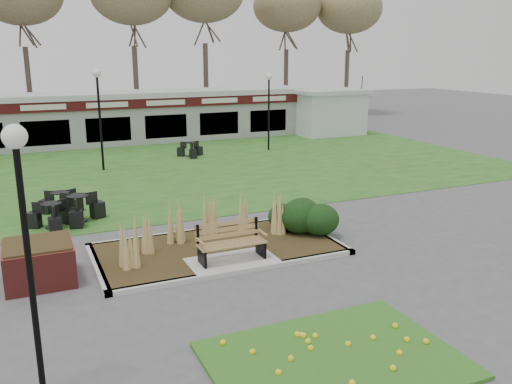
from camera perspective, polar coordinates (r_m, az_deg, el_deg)
name	(u,v)px	position (r m, az deg, el deg)	size (l,w,h in m)	color
ground	(234,267)	(13.45, -2.28, -7.89)	(100.00, 100.00, 0.00)	#515154
lawn	(134,171)	(24.54, -12.70, 2.19)	(34.00, 16.00, 0.02)	#23601E
flower_bed	(334,359)	(9.75, 8.22, -16.96)	(4.20, 3.00, 0.16)	#27641C
planting_bed	(259,230)	(14.95, 0.34, -4.03)	(6.75, 3.40, 1.27)	#352A15
park_bench	(231,241)	(13.45, -2.70, -5.20)	(1.70, 0.66, 0.93)	#9B7946
brick_planter	(39,262)	(13.41, -21.87, -6.88)	(1.50, 1.50, 0.95)	maroon
food_pavilion	(104,118)	(32.06, -15.73, 7.52)	(24.60, 3.40, 2.90)	#97979A
service_hut	(328,111)	(34.83, 7.54, 8.42)	(4.40, 3.40, 2.83)	silver
tree_backdrop	(78,1)	(39.95, -18.27, 18.56)	(47.24, 5.24, 10.36)	#47382B
lamp_post_near_left	(22,204)	(8.33, -23.39, -1.18)	(0.35, 0.35, 4.19)	black
lamp_post_mid_right	(98,97)	(24.57, -16.26, 9.55)	(0.37, 0.37, 4.41)	black
lamp_post_far_right	(269,95)	(28.63, 1.36, 10.20)	(0.33, 0.33, 4.03)	black
bistro_set_a	(61,207)	(18.59, -19.81, -1.48)	(1.39, 1.27, 0.74)	black
bistro_set_b	(52,219)	(17.28, -20.64, -2.72)	(1.44, 1.30, 0.77)	black
bistro_set_c	(79,213)	(17.64, -18.15, -2.08)	(1.54, 1.51, 0.84)	black
bistro_set_d	(191,152)	(27.35, -6.88, 4.23)	(1.34, 1.21, 0.71)	black
patio_umbrella	(361,108)	(36.18, 10.98, 8.72)	(2.26, 2.29, 2.49)	black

